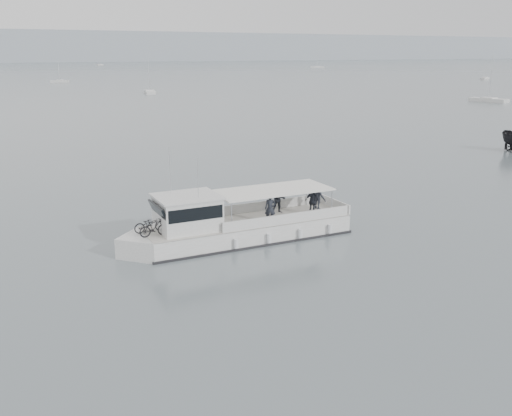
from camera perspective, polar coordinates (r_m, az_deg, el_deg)
name	(u,v)px	position (r m, az deg, el deg)	size (l,w,h in m)	color
ground	(215,224)	(31.97, -4.10, -1.65)	(1400.00, 1400.00, 0.00)	#4F5A5D
tour_boat	(228,226)	(28.76, -2.79, -1.83)	(12.28, 3.52, 5.13)	white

